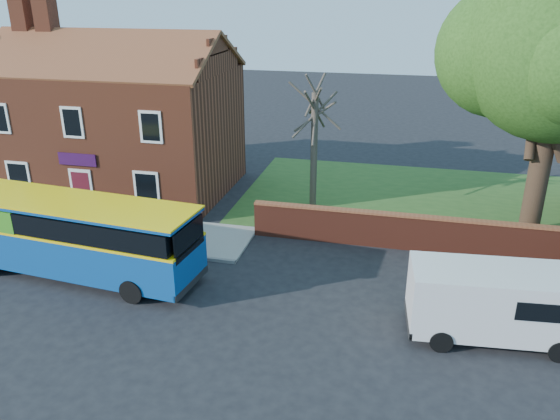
# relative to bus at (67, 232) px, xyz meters

# --- Properties ---
(ground) EXTENTS (120.00, 120.00, 0.00)m
(ground) POSITION_rel_bus_xyz_m (4.07, -1.82, -1.74)
(ground) COLOR black
(ground) RESTS_ON ground
(pavement) EXTENTS (18.00, 3.50, 0.12)m
(pavement) POSITION_rel_bus_xyz_m (-2.93, 3.93, -1.68)
(pavement) COLOR gray
(pavement) RESTS_ON ground
(kerb) EXTENTS (18.00, 0.15, 0.14)m
(kerb) POSITION_rel_bus_xyz_m (-2.93, 2.18, -1.67)
(kerb) COLOR slate
(kerb) RESTS_ON ground
(grass_strip) EXTENTS (26.00, 12.00, 0.04)m
(grass_strip) POSITION_rel_bus_xyz_m (17.07, 11.18, -1.72)
(grass_strip) COLOR #426B28
(grass_strip) RESTS_ON ground
(shop_building) EXTENTS (12.30, 8.13, 10.50)m
(shop_building) POSITION_rel_bus_xyz_m (-2.95, 9.68, 1.68)
(shop_building) COLOR brown
(shop_building) RESTS_ON ground
(boundary_wall) EXTENTS (22.00, 0.38, 1.60)m
(boundary_wall) POSITION_rel_bus_xyz_m (17.07, 5.18, -0.92)
(boundary_wall) COLOR maroon
(boundary_wall) RESTS_ON ground
(bus) EXTENTS (10.22, 3.48, 3.06)m
(bus) POSITION_rel_bus_xyz_m (0.00, 0.00, 0.00)
(bus) COLOR #0D4895
(bus) RESTS_ON ground
(van_near) EXTENTS (5.57, 2.61, 2.37)m
(van_near) POSITION_rel_bus_xyz_m (15.65, -0.75, -0.41)
(van_near) COLOR white
(van_near) RESTS_ON ground
(bare_tree) EXTENTS (2.41, 2.87, 6.42)m
(bare_tree) POSITION_rel_bus_xyz_m (8.05, 8.98, 1.56)
(bare_tree) COLOR #4C4238
(bare_tree) RESTS_ON ground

